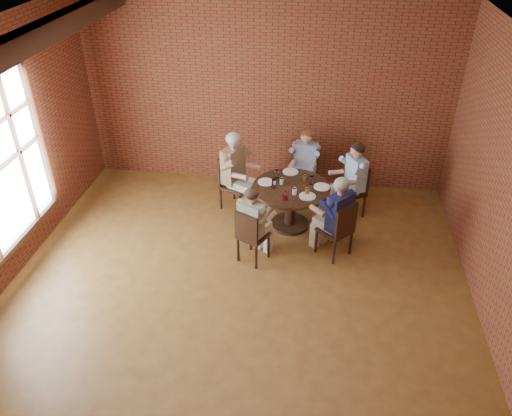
# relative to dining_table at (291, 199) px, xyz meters

# --- Properties ---
(floor) EXTENTS (7.00, 7.00, 0.00)m
(floor) POSITION_rel_dining_table_xyz_m (-0.61, -2.00, -0.53)
(floor) COLOR olive
(floor) RESTS_ON ground
(ceiling) EXTENTS (7.00, 7.00, 0.00)m
(ceiling) POSITION_rel_dining_table_xyz_m (-0.61, -2.00, 2.87)
(ceiling) COLOR white
(ceiling) RESTS_ON wall_back
(wall_back) EXTENTS (7.00, 0.00, 7.00)m
(wall_back) POSITION_rel_dining_table_xyz_m (-0.61, 1.50, 1.17)
(wall_back) COLOR brown
(wall_back) RESTS_ON ground
(dining_table) EXTENTS (1.25, 1.25, 0.75)m
(dining_table) POSITION_rel_dining_table_xyz_m (0.00, 0.00, 0.00)
(dining_table) COLOR #331C11
(dining_table) RESTS_ON floor
(chair_a) EXTENTS (0.57, 0.57, 0.93)m
(chair_a) POSITION_rel_dining_table_xyz_m (1.05, 0.54, -0.02)
(chair_a) COLOR #331C11
(chair_a) RESTS_ON floor
(diner_a) EXTENTS (0.81, 0.76, 1.32)m
(diner_a) POSITION_rel_dining_table_xyz_m (0.97, 0.50, 0.13)
(diner_a) COLOR teal
(diner_a) RESTS_ON floor
(chair_b) EXTENTS (0.47, 0.47, 0.91)m
(chair_b) POSITION_rel_dining_table_xyz_m (0.18, 1.04, -0.03)
(chair_b) COLOR #331C11
(chair_b) RESTS_ON floor
(diner_b) EXTENTS (0.60, 0.70, 1.29)m
(diner_b) POSITION_rel_dining_table_xyz_m (0.16, 0.96, 0.12)
(diner_b) COLOR #8790AC
(diner_b) RESTS_ON floor
(chair_c) EXTENTS (0.61, 0.61, 0.98)m
(chair_c) POSITION_rel_dining_table_xyz_m (-1.06, 0.49, -0.00)
(chair_c) COLOR #331C11
(chair_c) RESTS_ON floor
(diner_c) EXTENTS (0.88, 0.81, 1.41)m
(diner_c) POSITION_rel_dining_table_xyz_m (-0.97, 0.45, 0.17)
(diner_c) COLOR brown
(diner_c) RESTS_ON floor
(chair_d) EXTENTS (0.52, 0.52, 0.89)m
(chair_d) POSITION_rel_dining_table_xyz_m (-0.51, -1.03, -0.04)
(chair_d) COLOR #331C11
(chair_d) RESTS_ON floor
(diner_d) EXTENTS (0.69, 0.74, 1.25)m
(diner_d) POSITION_rel_dining_table_xyz_m (-0.48, -0.96, 0.10)
(diner_d) COLOR gray
(diner_d) RESTS_ON floor
(chair_e) EXTENTS (0.61, 0.61, 0.94)m
(chair_e) POSITION_rel_dining_table_xyz_m (0.78, -0.71, -0.02)
(chair_e) COLOR #331C11
(chair_e) RESTS_ON floor
(diner_e) EXTENTS (0.84, 0.83, 1.34)m
(diner_e) POSITION_rel_dining_table_xyz_m (0.72, -0.65, 0.14)
(diner_e) COLOR #171B43
(diner_e) RESTS_ON floor
(plate_a) EXTENTS (0.26, 0.26, 0.01)m
(plate_a) POSITION_rel_dining_table_xyz_m (0.48, 0.05, 0.23)
(plate_a) COLOR white
(plate_a) RESTS_ON dining_table
(plate_b) EXTENTS (0.26, 0.26, 0.01)m
(plate_b) POSITION_rel_dining_table_xyz_m (-0.05, 0.48, 0.23)
(plate_b) COLOR white
(plate_b) RESTS_ON dining_table
(plate_c) EXTENTS (0.26, 0.26, 0.01)m
(plate_c) POSITION_rel_dining_table_xyz_m (-0.42, 0.09, 0.23)
(plate_c) COLOR white
(plate_c) RESTS_ON dining_table
(plate_d) EXTENTS (0.26, 0.26, 0.01)m
(plate_d) POSITION_rel_dining_table_xyz_m (0.27, -0.27, 0.23)
(plate_d) COLOR white
(plate_d) RESTS_ON dining_table
(glass_a) EXTENTS (0.07, 0.07, 0.14)m
(glass_a) POSITION_rel_dining_table_xyz_m (0.31, 0.13, 0.29)
(glass_a) COLOR white
(glass_a) RESTS_ON dining_table
(glass_b) EXTENTS (0.07, 0.07, 0.14)m
(glass_b) POSITION_rel_dining_table_xyz_m (0.20, 0.19, 0.29)
(glass_b) COLOR white
(glass_b) RESTS_ON dining_table
(glass_c) EXTENTS (0.07, 0.07, 0.14)m
(glass_c) POSITION_rel_dining_table_xyz_m (-0.26, 0.26, 0.29)
(glass_c) COLOR white
(glass_c) RESTS_ON dining_table
(glass_d) EXTENTS (0.07, 0.07, 0.14)m
(glass_d) POSITION_rel_dining_table_xyz_m (-0.16, 0.05, 0.29)
(glass_d) COLOR white
(glass_d) RESTS_ON dining_table
(glass_e) EXTENTS (0.07, 0.07, 0.14)m
(glass_e) POSITION_rel_dining_table_xyz_m (-0.28, -0.06, 0.29)
(glass_e) COLOR white
(glass_e) RESTS_ON dining_table
(glass_f) EXTENTS (0.07, 0.07, 0.14)m
(glass_f) POSITION_rel_dining_table_xyz_m (-0.06, -0.41, 0.29)
(glass_f) COLOR white
(glass_f) RESTS_ON dining_table
(glass_g) EXTENTS (0.07, 0.07, 0.14)m
(glass_g) POSITION_rel_dining_table_xyz_m (0.06, -0.23, 0.29)
(glass_g) COLOR white
(glass_g) RESTS_ON dining_table
(glass_h) EXTENTS (0.07, 0.07, 0.14)m
(glass_h) POSITION_rel_dining_table_xyz_m (0.26, -0.19, 0.29)
(glass_h) COLOR white
(glass_h) RESTS_ON dining_table
(smartphone) EXTENTS (0.11, 0.14, 0.01)m
(smartphone) POSITION_rel_dining_table_xyz_m (0.24, -0.32, 0.23)
(smartphone) COLOR black
(smartphone) RESTS_ON dining_table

